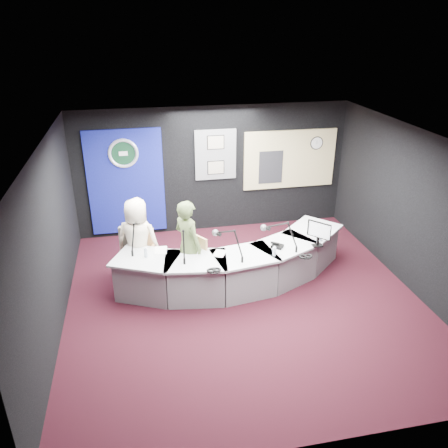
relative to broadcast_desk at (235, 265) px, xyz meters
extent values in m
plane|color=black|center=(0.05, -0.55, -0.38)|extent=(6.00, 6.00, 0.00)
cube|color=silver|center=(0.05, -0.55, 2.42)|extent=(6.00, 6.00, 0.02)
cube|color=black|center=(0.05, 2.45, 1.02)|extent=(6.00, 0.02, 2.80)
cube|color=black|center=(0.05, -3.55, 1.02)|extent=(6.00, 0.02, 2.80)
cube|color=black|center=(-2.95, -0.55, 1.02)|extent=(0.02, 6.00, 2.80)
cube|color=black|center=(3.05, -0.55, 1.02)|extent=(0.02, 6.00, 2.80)
cube|color=navy|center=(-1.85, 2.42, 0.88)|extent=(1.60, 0.05, 2.30)
torus|color=silver|center=(-1.85, 2.38, 1.52)|extent=(0.63, 0.07, 0.63)
cylinder|color=#0E331D|center=(-1.85, 2.38, 1.52)|extent=(0.48, 0.01, 0.48)
cube|color=slate|center=(0.10, 2.42, 1.38)|extent=(0.90, 0.04, 1.10)
cube|color=gray|center=(0.10, 2.39, 1.65)|extent=(0.34, 0.02, 0.27)
cube|color=gray|center=(0.10, 2.39, 1.09)|extent=(0.34, 0.02, 0.27)
cube|color=#CFBD81|center=(1.80, 2.42, 1.18)|extent=(2.12, 0.06, 1.32)
cube|color=beige|center=(1.80, 2.41, 1.18)|extent=(2.00, 0.02, 1.20)
cube|color=black|center=(1.35, 2.39, 1.03)|extent=(0.55, 0.02, 0.75)
cylinder|color=white|center=(2.40, 2.39, 1.52)|extent=(0.28, 0.01, 0.28)
cube|color=#6C695B|center=(-1.78, 0.71, 0.24)|extent=(0.51, 0.23, 0.70)
imported|color=#FBE8C9|center=(-1.69, 0.47, 0.43)|extent=(0.91, 0.74, 1.61)
imported|color=#4F6132|center=(-0.83, 0.05, 0.47)|extent=(0.67, 0.73, 1.68)
cube|color=black|center=(1.45, -0.25, 0.70)|extent=(0.30, 0.33, 0.28)
cube|color=black|center=(0.73, -0.16, 0.40)|extent=(0.25, 0.24, 0.05)
torus|color=black|center=(1.10, -0.61, 0.39)|extent=(0.20, 0.20, 0.03)
torus|color=black|center=(-0.52, -0.75, 0.39)|extent=(0.22, 0.22, 0.04)
cube|color=white|center=(-1.30, 0.14, 0.38)|extent=(0.24, 0.32, 0.00)
cube|color=white|center=(-0.31, -0.18, 0.38)|extent=(0.30, 0.33, 0.00)
camera|label=1|loc=(-1.58, -6.89, 4.09)|focal=36.00mm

